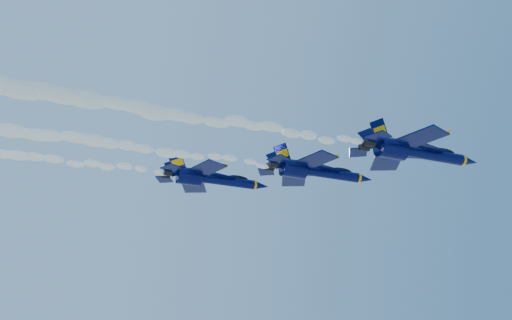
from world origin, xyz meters
name	(u,v)px	position (x,y,z in m)	size (l,w,h in m)	color
jet_lead	(414,152)	(17.94, -12.65, 151.77)	(17.07, 14.01, 6.34)	#040637
smoke_trail_jet_lead	(161,112)	(-14.20, -12.65, 151.28)	(49.70, 2.31, 2.08)	white
jet_second	(315,171)	(9.85, -0.77, 152.66)	(16.26, 13.34, 6.04)	#040637
smoke_trail_jet_second	(78,139)	(-21.95, -0.77, 152.18)	(49.70, 2.20, 1.98)	white
jet_third	(211,179)	(-3.33, 5.81, 152.17)	(15.66, 12.85, 5.82)	#040637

